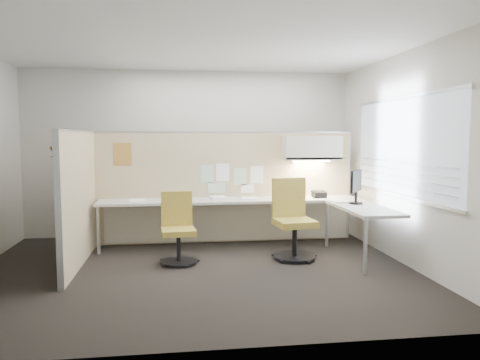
{
  "coord_description": "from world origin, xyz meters",
  "views": [
    {
      "loc": [
        -0.23,
        -5.8,
        1.68
      ],
      "look_at": [
        0.67,
        0.8,
        1.07
      ],
      "focal_mm": 35.0,
      "sensor_mm": 36.0,
      "label": 1
    }
  ],
  "objects": [
    {
      "name": "overhead_bin",
      "position": [
        1.9,
        1.39,
        1.51
      ],
      "size": [
        0.9,
        0.36,
        0.38
      ],
      "primitive_type": "cube",
      "color": "beige",
      "rests_on": "partition_back"
    },
    {
      "name": "ceiling",
      "position": [
        0.0,
        0.0,
        2.8
      ],
      "size": [
        5.5,
        4.5,
        0.01
      ],
      "primitive_type": "cube",
      "color": "white",
      "rests_on": "wall_back"
    },
    {
      "name": "wall_right",
      "position": [
        2.75,
        0.0,
        1.4
      ],
      "size": [
        0.02,
        4.5,
        2.8
      ],
      "primitive_type": "cube",
      "color": "beige",
      "rests_on": "ground"
    },
    {
      "name": "phone",
      "position": [
        1.99,
        1.28,
        0.78
      ],
      "size": [
        0.21,
        0.2,
        0.12
      ],
      "rotation": [
        0.0,
        0.0,
        0.03
      ],
      "color": "black",
      "rests_on": "desk"
    },
    {
      "name": "partition_left",
      "position": [
        -1.5,
        0.5,
        0.88
      ],
      "size": [
        0.06,
        2.2,
        1.75
      ],
      "primitive_type": "cube",
      "color": "#C5AE89",
      "rests_on": "floor"
    },
    {
      "name": "pinned_papers",
      "position": [
        0.63,
        1.57,
        1.03
      ],
      "size": [
        1.01,
        0.0,
        0.47
      ],
      "color": "#8CBF8C",
      "rests_on": "partition_back"
    },
    {
      "name": "wall_back",
      "position": [
        0.0,
        2.25,
        1.4
      ],
      "size": [
        5.5,
        0.02,
        2.8
      ],
      "primitive_type": "cube",
      "color": "beige",
      "rests_on": "ground"
    },
    {
      "name": "desk",
      "position": [
        0.93,
        1.13,
        0.6
      ],
      "size": [
        4.0,
        2.07,
        0.73
      ],
      "color": "beige",
      "rests_on": "floor"
    },
    {
      "name": "window_pane",
      "position": [
        2.73,
        0.0,
        1.55
      ],
      "size": [
        0.01,
        2.8,
        1.3
      ],
      "primitive_type": "cube",
      "color": "#A0ADBA",
      "rests_on": "wall_right"
    },
    {
      "name": "partition_back",
      "position": [
        0.55,
        1.6,
        0.88
      ],
      "size": [
        4.1,
        0.06,
        1.75
      ],
      "primitive_type": "cube",
      "color": "#C5AE89",
      "rests_on": "floor"
    },
    {
      "name": "poster",
      "position": [
        -1.05,
        1.57,
        1.42
      ],
      "size": [
        0.28,
        0.0,
        0.35
      ],
      "primitive_type": "cube",
      "color": "#FF9E20",
      "rests_on": "partition_back"
    },
    {
      "name": "paper_stack_5",
      "position": [
        2.14,
        0.75,
        0.74
      ],
      "size": [
        0.25,
        0.31,
        0.02
      ],
      "primitive_type": "cube",
      "rotation": [
        0.0,
        0.0,
        0.07
      ],
      "color": "white",
      "rests_on": "desk"
    },
    {
      "name": "paper_stack_4",
      "position": [
        1.44,
        1.19,
        0.74
      ],
      "size": [
        0.23,
        0.3,
        0.02
      ],
      "primitive_type": "cube",
      "rotation": [
        0.0,
        0.0,
        -0.01
      ],
      "color": "white",
      "rests_on": "desk"
    },
    {
      "name": "paper_stack_2",
      "position": [
        0.4,
        1.23,
        0.75
      ],
      "size": [
        0.28,
        0.34,
        0.05
      ],
      "primitive_type": "cube",
      "rotation": [
        0.0,
        0.0,
        0.18
      ],
      "color": "white",
      "rests_on": "desk"
    },
    {
      "name": "paper_stack_3",
      "position": [
        0.89,
        1.28,
        0.74
      ],
      "size": [
        0.28,
        0.33,
        0.02
      ],
      "primitive_type": "cube",
      "rotation": [
        0.0,
        0.0,
        -0.16
      ],
      "color": "white",
      "rests_on": "desk"
    },
    {
      "name": "task_light_strip",
      "position": [
        1.9,
        1.39,
        1.3
      ],
      "size": [
        0.6,
        0.06,
        0.02
      ],
      "primitive_type": "cube",
      "color": "#FFEABF",
      "rests_on": "overhead_bin"
    },
    {
      "name": "chair_right",
      "position": [
        1.36,
        0.44,
        0.51
      ],
      "size": [
        0.58,
        0.59,
        1.09
      ],
      "rotation": [
        0.0,
        0.0,
        0.12
      ],
      "color": "black",
      "rests_on": "floor"
    },
    {
      "name": "coat_hook",
      "position": [
        -1.58,
        -0.24,
        1.41
      ],
      "size": [
        0.18,
        0.46,
        1.38
      ],
      "color": "silver",
      "rests_on": "partition_left"
    },
    {
      "name": "paper_stack_0",
      "position": [
        -0.82,
        1.19,
        0.74
      ],
      "size": [
        0.26,
        0.32,
        0.03
      ],
      "primitive_type": "cube",
      "rotation": [
        0.0,
        0.0,
        0.11
      ],
      "color": "white",
      "rests_on": "desk"
    },
    {
      "name": "floor",
      "position": [
        0.0,
        0.0,
        -0.01
      ],
      "size": [
        5.5,
        4.5,
        0.01
      ],
      "primitive_type": "cube",
      "color": "black",
      "rests_on": "ground"
    },
    {
      "name": "stapler",
      "position": [
        1.66,
        1.3,
        0.76
      ],
      "size": [
        0.14,
        0.04,
        0.05
      ],
      "primitive_type": "cube",
      "rotation": [
        0.0,
        0.0,
        -0.02
      ],
      "color": "black",
      "rests_on": "desk"
    },
    {
      "name": "chair_left",
      "position": [
        -0.22,
        0.41,
        0.44
      ],
      "size": [
        0.49,
        0.5,
        0.93
      ],
      "rotation": [
        0.0,
        0.0,
        0.09
      ],
      "color": "black",
      "rests_on": "floor"
    },
    {
      "name": "tape_dispenser",
      "position": [
        1.66,
        1.29,
        0.76
      ],
      "size": [
        0.12,
        0.1,
        0.06
      ],
      "primitive_type": "cube",
      "rotation": [
        0.0,
        0.0,
        0.42
      ],
      "color": "black",
      "rests_on": "desk"
    },
    {
      "name": "wall_front",
      "position": [
        0.0,
        -2.25,
        1.4
      ],
      "size": [
        5.5,
        0.02,
        2.8
      ],
      "primitive_type": "cube",
      "color": "beige",
      "rests_on": "ground"
    },
    {
      "name": "paper_stack_1",
      "position": [
        -0.27,
        1.29,
        0.74
      ],
      "size": [
        0.3,
        0.35,
        0.02
      ],
      "primitive_type": "cube",
      "rotation": [
        0.0,
        0.0,
        -0.27
      ],
      "color": "white",
      "rests_on": "desk"
    },
    {
      "name": "monitor",
      "position": [
        2.3,
        0.51,
        1.01
      ],
      "size": [
        0.3,
        0.38,
        0.48
      ],
      "rotation": [
        0.0,
        0.0,
        0.93
      ],
      "color": "black",
      "rests_on": "desk"
    }
  ]
}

